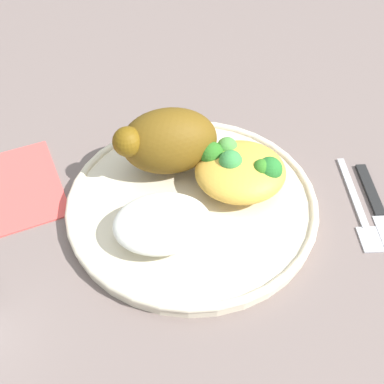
% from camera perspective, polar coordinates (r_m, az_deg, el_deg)
% --- Properties ---
extents(ground_plane, '(2.00, 2.00, 0.00)m').
position_cam_1_polar(ground_plane, '(0.57, 0.00, -1.95)').
color(ground_plane, '#6C5D59').
extents(plate, '(0.28, 0.28, 0.02)m').
position_cam_1_polar(plate, '(0.56, 0.00, -1.31)').
color(plate, beige).
rests_on(plate, ground_plane).
extents(roasted_chicken, '(0.12, 0.07, 0.08)m').
position_cam_1_polar(roasted_chicken, '(0.57, -2.86, 5.78)').
color(roasted_chicken, brown).
rests_on(roasted_chicken, plate).
extents(rice_pile, '(0.10, 0.08, 0.03)m').
position_cam_1_polar(rice_pile, '(0.51, -3.42, -3.52)').
color(rice_pile, white).
rests_on(rice_pile, plate).
extents(mac_cheese_with_broccoli, '(0.10, 0.09, 0.05)m').
position_cam_1_polar(mac_cheese_with_broccoli, '(0.56, 5.44, 2.59)').
color(mac_cheese_with_broccoli, gold).
rests_on(mac_cheese_with_broccoli, plate).
extents(fork, '(0.03, 0.14, 0.01)m').
position_cam_1_polar(fork, '(0.60, 18.34, -1.65)').
color(fork, '#B2B2B7').
rests_on(fork, ground_plane).
extents(knife, '(0.04, 0.19, 0.01)m').
position_cam_1_polar(knife, '(0.60, 20.54, -2.33)').
color(knife, black).
rests_on(knife, ground_plane).
extents(napkin, '(0.12, 0.15, 0.00)m').
position_cam_1_polar(napkin, '(0.62, -19.03, 0.63)').
color(napkin, '#DB4C47').
rests_on(napkin, ground_plane).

